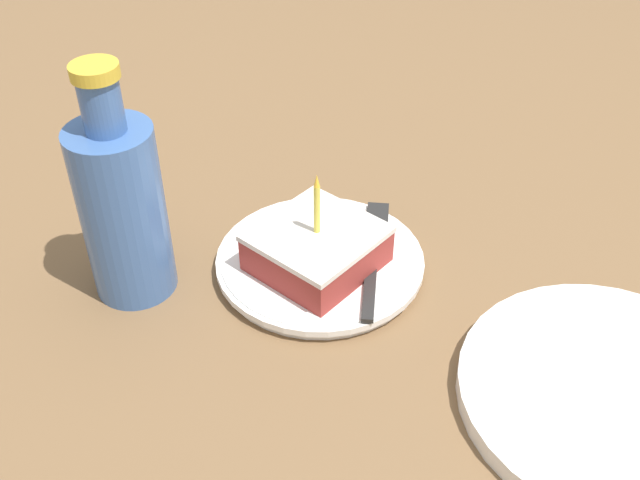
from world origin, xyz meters
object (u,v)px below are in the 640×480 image
(fork, at_px, (375,248))
(side_plate, at_px, (613,396))
(cake_slice, at_px, (317,248))
(bottle, at_px, (122,206))
(plate, at_px, (320,262))

(fork, bearing_deg, side_plate, 177.06)
(cake_slice, bearing_deg, bottle, 44.06)
(plate, xyz_separation_m, side_plate, (-0.31, -0.03, -0.00))
(plate, distance_m, bottle, 0.21)
(plate, distance_m, fork, 0.06)
(fork, bearing_deg, cake_slice, 61.66)
(bottle, bearing_deg, cake_slice, -135.94)
(cake_slice, distance_m, side_plate, 0.31)
(cake_slice, height_order, side_plate, cake_slice)
(fork, height_order, side_plate, fork)
(cake_slice, bearing_deg, plate, -62.20)
(fork, bearing_deg, bottle, 48.62)
(cake_slice, distance_m, bottle, 0.20)
(plate, relative_size, cake_slice, 1.87)
(cake_slice, xyz_separation_m, fork, (-0.03, -0.06, -0.02))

